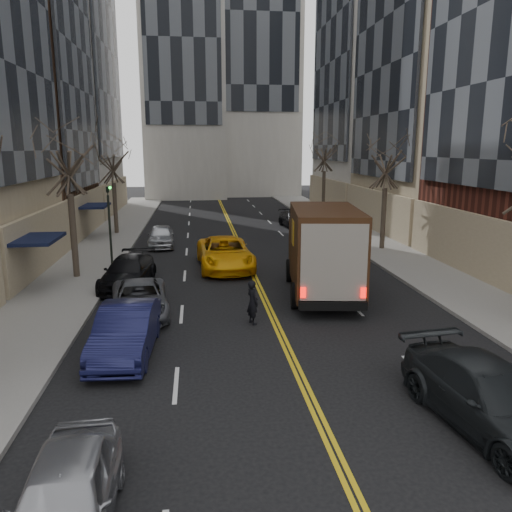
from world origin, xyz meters
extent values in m
cube|color=slate|center=(-9.00, 27.00, 0.07)|extent=(4.00, 66.00, 0.15)
cube|color=slate|center=(9.00, 27.00, 0.07)|extent=(4.00, 66.00, 0.15)
cube|color=#4C301E|center=(-15.50, 33.00, 12.00)|extent=(9.00, 12.00, 24.00)
cube|color=black|center=(-10.84, 33.00, 13.20)|extent=(0.20, 10.56, 19.20)
cube|color=#B7B2A8|center=(-16.50, 46.50, 18.00)|extent=(11.00, 15.00, 36.00)
cube|color=black|center=(-10.00, 18.00, 2.40)|extent=(2.00, 3.00, 0.15)
cube|color=black|center=(-10.90, 18.00, 1.35)|extent=(0.20, 3.00, 2.50)
cube|color=black|center=(-10.00, 31.00, 2.40)|extent=(2.00, 3.00, 0.15)
cube|color=black|center=(-10.90, 31.00, 1.35)|extent=(0.20, 3.00, 2.50)
cube|color=tan|center=(16.00, 32.00, 14.00)|extent=(10.00, 14.00, 28.00)
cube|color=black|center=(10.84, 32.00, 15.40)|extent=(0.20, 12.32, 22.40)
cube|color=#B7B2A8|center=(17.00, 46.50, 17.00)|extent=(12.00, 15.00, 34.00)
cube|color=black|center=(10.84, 46.50, 18.70)|extent=(0.20, 13.20, 27.20)
cylinder|color=#382D23|center=(-8.80, 20.00, 2.17)|extent=(0.30, 0.30, 4.05)
cylinder|color=#382D23|center=(-8.80, 33.00, 1.99)|extent=(0.30, 0.30, 3.69)
cylinder|color=#382D23|center=(8.80, 25.00, 2.04)|extent=(0.30, 0.30, 3.78)
cylinder|color=#382D23|center=(8.80, 40.00, 2.22)|extent=(0.30, 0.30, 4.14)
cylinder|color=black|center=(-7.40, 22.00, 2.05)|extent=(0.12, 0.12, 3.80)
imported|color=black|center=(-7.40, 22.00, 4.40)|extent=(0.15, 0.18, 0.90)
sphere|color=#0CE526|center=(-7.25, 21.90, 4.35)|extent=(0.14, 0.14, 0.14)
cube|color=black|center=(2.61, 15.90, 0.61)|extent=(3.39, 7.41, 0.34)
cube|color=black|center=(2.96, 18.50, 1.73)|extent=(2.86, 2.23, 2.35)
cube|color=black|center=(2.53, 15.29, 2.23)|extent=(3.39, 5.78, 3.35)
cube|color=black|center=(2.15, 12.49, 0.61)|extent=(2.57, 0.54, 0.34)
cube|color=red|center=(1.04, 12.62, 1.12)|extent=(0.21, 0.09, 0.39)
cube|color=red|center=(3.26, 12.32, 1.12)|extent=(0.21, 0.09, 0.39)
cube|color=gold|center=(1.19, 15.53, 2.90)|extent=(0.18, 1.00, 1.01)
cube|color=gold|center=(3.89, 15.16, 2.90)|extent=(0.18, 1.00, 1.01)
cylinder|color=black|center=(1.62, 18.40, 0.54)|extent=(0.45, 1.10, 1.07)
cylinder|color=black|center=(4.23, 18.05, 0.54)|extent=(0.45, 1.10, 1.07)
cylinder|color=black|center=(1.05, 14.19, 0.54)|extent=(0.45, 1.10, 1.07)
cylinder|color=black|center=(3.66, 13.84, 0.54)|extent=(0.45, 1.10, 1.07)
imported|color=black|center=(3.80, 4.95, 0.76)|extent=(2.81, 5.49, 1.52)
cube|color=black|center=(3.80, 5.72, 1.38)|extent=(0.13, 0.04, 0.09)
cube|color=blue|center=(3.80, 5.69, 1.38)|extent=(0.10, 0.01, 0.06)
imported|color=#F5AB0A|center=(-1.36, 21.36, 0.83)|extent=(3.04, 6.07, 1.65)
imported|color=black|center=(-0.85, 12.59, 0.83)|extent=(0.59, 0.71, 1.65)
imported|color=#9EA0A6|center=(-5.10, 2.73, 0.69)|extent=(1.76, 4.11, 1.38)
imported|color=#12143A|center=(-5.10, 10.27, 0.78)|extent=(1.87, 4.79, 1.55)
imported|color=#52545A|center=(-5.10, 14.08, 0.64)|extent=(2.64, 4.85, 1.29)
imported|color=black|center=(-6.06, 18.28, 0.70)|extent=(2.52, 5.02, 1.40)
imported|color=#B7B9BF|center=(-5.17, 27.90, 0.70)|extent=(1.75, 4.16, 1.41)
imported|color=#515459|center=(5.54, 23.44, 0.66)|extent=(1.75, 4.10, 1.32)
imported|color=#9A9DA1|center=(5.10, 27.89, 0.63)|extent=(2.69, 4.80, 1.27)
imported|color=black|center=(5.10, 34.74, 0.66)|extent=(2.33, 4.71, 1.31)
camera|label=1|loc=(-2.81, -4.83, 6.40)|focal=35.00mm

